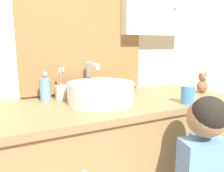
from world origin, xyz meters
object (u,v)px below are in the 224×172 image
object	(u,v)px
sink_basin	(101,92)
child_figure	(202,169)
drinking_cup	(188,95)
teddy_bear	(202,83)
toothbrush_holder	(61,92)
soap_dispenser	(45,89)

from	to	relation	value
sink_basin	child_figure	size ratio (longest dim) A/B	0.48
child_figure	drinking_cup	size ratio (longest dim) A/B	9.10
teddy_bear	toothbrush_holder	bearing A→B (deg)	165.38
soap_dispenser	teddy_bear	xyz separation A→B (m)	(0.99, -0.23, -0.00)
soap_dispenser	child_figure	size ratio (longest dim) A/B	0.19
soap_dispenser	teddy_bear	size ratio (longest dim) A/B	1.20
soap_dispenser	child_figure	world-z (taller)	soap_dispenser
toothbrush_holder	child_figure	xyz separation A→B (m)	(0.50, -0.62, -0.30)
child_figure	soap_dispenser	bearing A→B (deg)	133.52
sink_basin	soap_dispenser	world-z (taller)	sink_basin
teddy_bear	child_figure	bearing A→B (deg)	-135.95
child_figure	teddy_bear	world-z (taller)	teddy_bear
soap_dispenser	drinking_cup	size ratio (longest dim) A/B	1.73
child_figure	teddy_bear	xyz separation A→B (m)	(0.40, 0.39, 0.32)
sink_basin	soap_dispenser	xyz separation A→B (m)	(-0.28, 0.16, 0.01)
sink_basin	teddy_bear	world-z (taller)	sink_basin
child_figure	teddy_bear	size ratio (longest dim) A/B	6.32
toothbrush_holder	drinking_cup	world-z (taller)	toothbrush_holder
toothbrush_holder	child_figure	size ratio (longest dim) A/B	0.21
child_figure	sink_basin	bearing A→B (deg)	124.42
soap_dispenser	sink_basin	bearing A→B (deg)	-30.66
child_figure	drinking_cup	xyz separation A→B (m)	(0.11, 0.23, 0.30)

